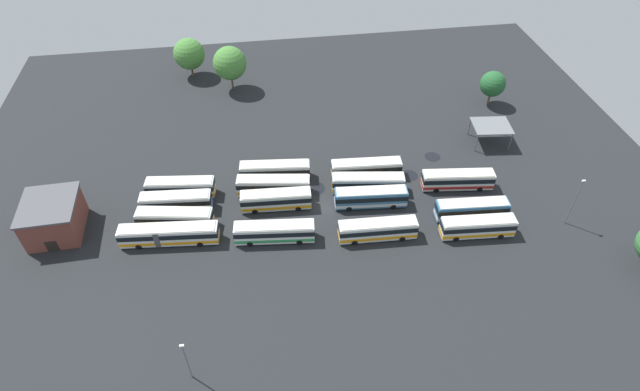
# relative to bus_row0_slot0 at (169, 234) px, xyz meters

# --- Properties ---
(ground_plane) EXTENTS (129.68, 129.68, 0.00)m
(ground_plane) POSITION_rel_bus_row0_slot0_xyz_m (25.57, 4.61, -1.83)
(ground_plane) COLOR black
(bus_row0_slot0) EXTENTS (15.87, 4.07, 3.46)m
(bus_row0_slot0) POSITION_rel_bus_row0_slot0_xyz_m (0.00, 0.00, 0.00)
(bus_row0_slot0) COLOR silver
(bus_row0_slot0) RESTS_ON ground_plane
(bus_row0_slot1) EXTENTS (12.69, 4.68, 3.46)m
(bus_row0_slot1) POSITION_rel_bus_row0_slot0_xyz_m (0.79, 3.49, -0.00)
(bus_row0_slot1) COLOR silver
(bus_row0_slot1) RESTS_ON ground_plane
(bus_row0_slot2) EXTENTS (12.09, 3.56, 3.46)m
(bus_row0_slot2) POSITION_rel_bus_row0_slot0_xyz_m (0.77, 7.52, -0.00)
(bus_row0_slot2) COLOR silver
(bus_row0_slot2) RESTS_ON ground_plane
(bus_row0_slot3) EXTENTS (12.09, 4.05, 3.46)m
(bus_row0_slot3) POSITION_rel_bus_row0_slot0_xyz_m (1.34, 11.18, -0.00)
(bus_row0_slot3) COLOR silver
(bus_row0_slot3) RESTS_ON ground_plane
(bus_row1_slot0) EXTENTS (13.03, 3.94, 3.46)m
(bus_row1_slot0) POSITION_rel_bus_row0_slot0_xyz_m (16.72, -2.00, -0.00)
(bus_row1_slot0) COLOR silver
(bus_row1_slot0) RESTS_ON ground_plane
(bus_row1_slot2) EXTENTS (12.15, 3.31, 3.46)m
(bus_row1_slot2) POSITION_rel_bus_row0_slot0_xyz_m (17.62, 5.48, -0.00)
(bus_row1_slot2) COLOR silver
(bus_row1_slot2) RESTS_ON ground_plane
(bus_row1_slot3) EXTENTS (13.06, 4.47, 3.46)m
(bus_row1_slot3) POSITION_rel_bus_row0_slot0_xyz_m (17.51, 9.25, -0.00)
(bus_row1_slot3) COLOR silver
(bus_row1_slot3) RESTS_ON ground_plane
(bus_row1_slot4) EXTENTS (12.85, 3.93, 3.46)m
(bus_row1_slot4) POSITION_rel_bus_row0_slot0_xyz_m (18.12, 13.23, -0.00)
(bus_row1_slot4) COLOR silver
(bus_row1_slot4) RESTS_ON ground_plane
(bus_row2_slot0) EXTENTS (12.75, 3.19, 3.46)m
(bus_row2_slot0) POSITION_rel_bus_row0_slot0_xyz_m (33.20, -3.97, -0.00)
(bus_row2_slot0) COLOR silver
(bus_row2_slot0) RESTS_ON ground_plane
(bus_row2_slot2) EXTENTS (12.60, 3.68, 3.46)m
(bus_row2_slot2) POSITION_rel_bus_row0_slot0_xyz_m (33.79, 3.63, -0.00)
(bus_row2_slot2) COLOR teal
(bus_row2_slot2) RESTS_ON ground_plane
(bus_row2_slot3) EXTENTS (12.98, 4.46, 3.46)m
(bus_row2_slot3) POSITION_rel_bus_row0_slot0_xyz_m (34.14, 7.34, -0.00)
(bus_row2_slot3) COLOR silver
(bus_row2_slot3) RESTS_ON ground_plane
(bus_row2_slot4) EXTENTS (12.91, 3.47, 3.46)m
(bus_row2_slot4) POSITION_rel_bus_row0_slot0_xyz_m (34.70, 11.34, -0.00)
(bus_row2_slot4) COLOR silver
(bus_row2_slot4) RESTS_ON ground_plane
(bus_row3_slot0) EXTENTS (12.11, 3.49, 3.46)m
(bus_row3_slot0) POSITION_rel_bus_row0_slot0_xyz_m (49.37, -5.77, -0.00)
(bus_row3_slot0) COLOR silver
(bus_row3_slot0) RESTS_ON ground_plane
(bus_row3_slot1) EXTENTS (12.24, 3.48, 3.46)m
(bus_row3_slot1) POSITION_rel_bus_row0_slot0_xyz_m (49.86, -1.78, -0.00)
(bus_row3_slot1) COLOR teal
(bus_row3_slot1) RESTS_ON ground_plane
(bus_row3_slot3) EXTENTS (12.91, 4.07, 3.46)m
(bus_row3_slot3) POSITION_rel_bus_row0_slot0_xyz_m (50.16, 5.84, -0.00)
(bus_row3_slot3) COLOR silver
(bus_row3_slot3) RESTS_ON ground_plane
(depot_building) EXTENTS (8.86, 9.88, 6.11)m
(depot_building) POSITION_rel_bus_row0_slot0_xyz_m (-18.33, 5.33, 1.24)
(depot_building) COLOR brown
(depot_building) RESTS_ON ground_plane
(maintenance_shelter) EXTENTS (7.88, 6.82, 4.07)m
(maintenance_shelter) POSITION_rel_bus_row0_slot0_xyz_m (61.06, 17.94, 2.00)
(maintenance_shelter) COLOR slate
(maintenance_shelter) RESTS_ON ground_plane
(lamp_post_mid_lot) EXTENTS (0.56, 0.28, 9.44)m
(lamp_post_mid_lot) POSITION_rel_bus_row0_slot0_xyz_m (65.14, -5.47, 3.31)
(lamp_post_mid_lot) COLOR slate
(lamp_post_mid_lot) RESTS_ON ground_plane
(lamp_post_by_building) EXTENTS (0.56, 0.28, 7.52)m
(lamp_post_by_building) POSITION_rel_bus_row0_slot0_xyz_m (4.15, -24.13, 2.34)
(lamp_post_by_building) COLOR slate
(lamp_post_by_building) RESTS_ON ground_plane
(tree_northwest) EXTENTS (7.40, 7.40, 10.13)m
(tree_northwest) POSITION_rel_bus_row0_slot0_xyz_m (11.19, 46.13, 4.59)
(tree_northwest) COLOR brown
(tree_northwest) RESTS_ON ground_plane
(tree_northeast) EXTENTS (5.43, 5.43, 7.68)m
(tree_northeast) POSITION_rel_bus_row0_slot0_xyz_m (66.57, 31.32, 3.12)
(tree_northeast) COLOR brown
(tree_northeast) RESTS_ON ground_plane
(tree_east_edge) EXTENTS (7.13, 7.13, 9.18)m
(tree_east_edge) POSITION_rel_bus_row0_slot0_xyz_m (1.92, 53.53, 3.78)
(tree_east_edge) COLOR brown
(tree_east_edge) RESTS_ON ground_plane
(puddle_between_rows) EXTENTS (3.26, 3.26, 0.01)m
(puddle_between_rows) POSITION_rel_bus_row0_slot0_xyz_m (42.71, 10.24, -1.83)
(puddle_between_rows) COLOR black
(puddle_between_rows) RESTS_ON ground_plane
(puddle_front_lane) EXTENTS (3.02, 3.02, 0.01)m
(puddle_front_lane) POSITION_rel_bus_row0_slot0_xyz_m (48.72, 14.99, -1.83)
(puddle_front_lane) COLOR black
(puddle_front_lane) RESTS_ON ground_plane
(puddle_centre_drain) EXTENTS (4.22, 4.22, 0.01)m
(puddle_centre_drain) POSITION_rel_bus_row0_slot0_xyz_m (24.59, 9.38, -1.83)
(puddle_centre_drain) COLOR black
(puddle_centre_drain) RESTS_ON ground_plane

